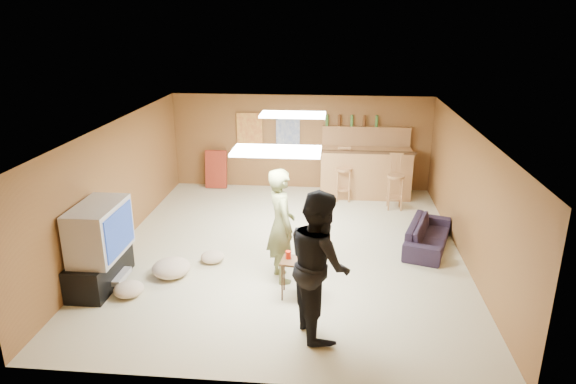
# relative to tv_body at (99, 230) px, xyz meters

# --- Properties ---
(ground) EXTENTS (7.00, 7.00, 0.00)m
(ground) POSITION_rel_tv_body_xyz_m (2.65, 1.50, -0.90)
(ground) COLOR #C3BB95
(ground) RESTS_ON ground
(ceiling) EXTENTS (6.00, 7.00, 0.02)m
(ceiling) POSITION_rel_tv_body_xyz_m (2.65, 1.50, 1.30)
(ceiling) COLOR silver
(ceiling) RESTS_ON ground
(wall_back) EXTENTS (6.00, 0.02, 2.20)m
(wall_back) POSITION_rel_tv_body_xyz_m (2.65, 5.00, 0.20)
(wall_back) COLOR brown
(wall_back) RESTS_ON ground
(wall_front) EXTENTS (6.00, 0.02, 2.20)m
(wall_front) POSITION_rel_tv_body_xyz_m (2.65, -2.00, 0.20)
(wall_front) COLOR brown
(wall_front) RESTS_ON ground
(wall_left) EXTENTS (0.02, 7.00, 2.20)m
(wall_left) POSITION_rel_tv_body_xyz_m (-0.35, 1.50, 0.20)
(wall_left) COLOR brown
(wall_left) RESTS_ON ground
(wall_right) EXTENTS (0.02, 7.00, 2.20)m
(wall_right) POSITION_rel_tv_body_xyz_m (5.65, 1.50, 0.20)
(wall_right) COLOR brown
(wall_right) RESTS_ON ground
(tv_stand) EXTENTS (0.55, 1.30, 0.50)m
(tv_stand) POSITION_rel_tv_body_xyz_m (-0.07, 0.00, -0.65)
(tv_stand) COLOR black
(tv_stand) RESTS_ON ground
(dvd_box) EXTENTS (0.35, 0.50, 0.08)m
(dvd_box) POSITION_rel_tv_body_xyz_m (0.15, 0.00, -0.75)
(dvd_box) COLOR #B2B2B7
(dvd_box) RESTS_ON tv_stand
(tv_body) EXTENTS (0.60, 1.10, 0.80)m
(tv_body) POSITION_rel_tv_body_xyz_m (0.00, 0.00, 0.00)
(tv_body) COLOR #B2B2B7
(tv_body) RESTS_ON tv_stand
(tv_screen) EXTENTS (0.02, 0.95, 0.65)m
(tv_screen) POSITION_rel_tv_body_xyz_m (0.31, 0.00, 0.00)
(tv_screen) COLOR navy
(tv_screen) RESTS_ON tv_body
(bar_counter) EXTENTS (2.00, 0.60, 1.10)m
(bar_counter) POSITION_rel_tv_body_xyz_m (4.15, 4.45, -0.35)
(bar_counter) COLOR #9D6839
(bar_counter) RESTS_ON ground
(bar_lip) EXTENTS (2.10, 0.12, 0.05)m
(bar_lip) POSITION_rel_tv_body_xyz_m (4.15, 4.20, 0.20)
(bar_lip) COLOR #402714
(bar_lip) RESTS_ON bar_counter
(bar_shelf) EXTENTS (2.00, 0.18, 0.05)m
(bar_shelf) POSITION_rel_tv_body_xyz_m (4.15, 4.90, 0.60)
(bar_shelf) COLOR #9D6839
(bar_shelf) RESTS_ON bar_backing
(bar_backing) EXTENTS (2.00, 0.14, 0.60)m
(bar_backing) POSITION_rel_tv_body_xyz_m (4.15, 4.92, 0.30)
(bar_backing) COLOR #9D6839
(bar_backing) RESTS_ON bar_counter
(poster_left) EXTENTS (0.60, 0.03, 0.85)m
(poster_left) POSITION_rel_tv_body_xyz_m (1.45, 4.96, 0.45)
(poster_left) COLOR #BF3F26
(poster_left) RESTS_ON wall_back
(poster_right) EXTENTS (0.55, 0.03, 0.80)m
(poster_right) POSITION_rel_tv_body_xyz_m (2.35, 4.96, 0.45)
(poster_right) COLOR #334C99
(poster_right) RESTS_ON wall_back
(folding_chair_stack) EXTENTS (0.50, 0.26, 0.91)m
(folding_chair_stack) POSITION_rel_tv_body_xyz_m (0.65, 4.80, -0.45)
(folding_chair_stack) COLOR maroon
(folding_chair_stack) RESTS_ON ground
(ceiling_panel_front) EXTENTS (1.20, 0.60, 0.04)m
(ceiling_panel_front) POSITION_rel_tv_body_xyz_m (2.65, 0.00, 1.27)
(ceiling_panel_front) COLOR white
(ceiling_panel_front) RESTS_ON ceiling
(ceiling_panel_back) EXTENTS (1.20, 0.60, 0.04)m
(ceiling_panel_back) POSITION_rel_tv_body_xyz_m (2.65, 2.70, 1.27)
(ceiling_panel_back) COLOR white
(ceiling_panel_back) RESTS_ON ceiling
(person_olive) EXTENTS (0.65, 0.77, 1.79)m
(person_olive) POSITION_rel_tv_body_xyz_m (2.66, 0.44, -0.00)
(person_olive) COLOR olive
(person_olive) RESTS_ON ground
(person_black) EXTENTS (1.00, 1.13, 1.92)m
(person_black) POSITION_rel_tv_body_xyz_m (3.28, -0.90, 0.06)
(person_black) COLOR black
(person_black) RESTS_ON ground
(sofa) EXTENTS (1.08, 1.71, 0.47)m
(sofa) POSITION_rel_tv_body_xyz_m (5.13, 1.81, -0.67)
(sofa) COLOR black
(sofa) RESTS_ON ground
(tray_table) EXTENTS (0.48, 0.40, 0.58)m
(tray_table) POSITION_rel_tv_body_xyz_m (2.94, -0.07, -0.61)
(tray_table) COLOR #402714
(tray_table) RESTS_ON ground
(cup_red_near) EXTENTS (0.11, 0.11, 0.11)m
(cup_red_near) POSITION_rel_tv_body_xyz_m (2.81, -0.02, -0.27)
(cup_red_near) COLOR red
(cup_red_near) RESTS_ON tray_table
(cup_red_far) EXTENTS (0.09, 0.09, 0.11)m
(cup_red_far) POSITION_rel_tv_body_xyz_m (3.02, -0.16, -0.27)
(cup_red_far) COLOR red
(cup_red_far) RESTS_ON tray_table
(cup_blue) EXTENTS (0.10, 0.10, 0.11)m
(cup_blue) POSITION_rel_tv_body_xyz_m (3.08, 0.05, -0.27)
(cup_blue) COLOR navy
(cup_blue) RESTS_ON tray_table
(bar_stool_left) EXTENTS (0.48, 0.48, 1.17)m
(bar_stool_left) POSITION_rel_tv_body_xyz_m (3.66, 4.15, -0.32)
(bar_stool_left) COLOR #9D6839
(bar_stool_left) RESTS_ON ground
(bar_stool_right) EXTENTS (0.46, 0.46, 1.16)m
(bar_stool_right) POSITION_rel_tv_body_xyz_m (4.74, 3.72, -0.32)
(bar_stool_right) COLOR #9D6839
(bar_stool_right) RESTS_ON ground
(cushion_near_tv) EXTENTS (0.71, 0.71, 0.27)m
(cushion_near_tv) POSITION_rel_tv_body_xyz_m (0.92, 0.36, -0.76)
(cushion_near_tv) COLOR tan
(cushion_near_tv) RESTS_ON ground
(cushion_mid) EXTENTS (0.51, 0.51, 0.18)m
(cushion_mid) POSITION_rel_tv_body_xyz_m (1.45, 0.90, -0.81)
(cushion_mid) COLOR tan
(cushion_mid) RESTS_ON ground
(cushion_far) EXTENTS (0.52, 0.52, 0.20)m
(cushion_far) POSITION_rel_tv_body_xyz_m (0.48, -0.28, -0.80)
(cushion_far) COLOR tan
(cushion_far) RESTS_ON ground
(bottle_row) EXTENTS (1.20, 0.08, 0.26)m
(bottle_row) POSITION_rel_tv_body_xyz_m (3.81, 4.88, 0.75)
(bottle_row) COLOR #3F7233
(bottle_row) RESTS_ON bar_shelf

